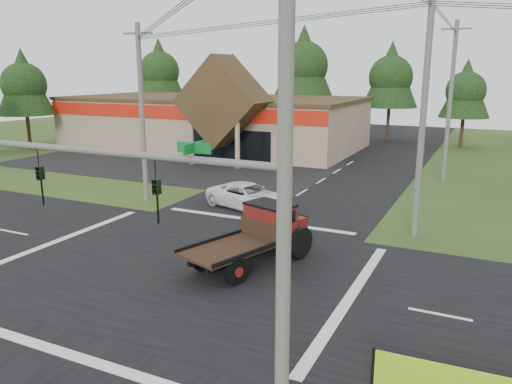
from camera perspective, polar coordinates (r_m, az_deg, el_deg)
The scene contains 18 objects.
ground at distance 20.94m, azimuth -8.33°, elevation -8.31°, with size 120.00×120.00×0.00m, color #2B4317.
road_ns at distance 20.93m, azimuth -8.33°, elevation -8.28°, with size 12.00×120.00×0.02m, color black.
road_ew at distance 20.93m, azimuth -8.33°, elevation -8.28°, with size 120.00×12.00×0.02m, color black.
parking_apron at distance 43.73m, azimuth -9.84°, elevation 3.19°, with size 28.00×14.00×0.02m, color black.
cvs_building at distance 53.09m, azimuth -4.86°, elevation 8.16°, with size 30.40×18.20×9.19m.
traffic_signal_mast at distance 10.53m, azimuth -5.34°, elevation -4.92°, with size 8.12×0.24×7.00m.
utility_pole_nr at distance 9.47m, azimuth 3.28°, elevation 0.64°, with size 2.00×0.30×11.00m.
utility_pole_nw at distance 30.73m, azimuth -12.90°, elevation 8.83°, with size 2.00×0.30×10.50m.
utility_pole_ne at distance 24.31m, azimuth 18.59°, elevation 8.49°, with size 2.00×0.30×11.50m.
utility_pole_n at distance 38.22m, azimuth 21.30°, elevation 9.66°, with size 2.00×0.30×11.20m.
tree_row_a at distance 69.43m, azimuth -10.99°, elevation 13.59°, with size 6.72×6.72×12.12m.
tree_row_b at distance 65.81m, azimuth -2.66°, elevation 12.66°, with size 5.60×5.60×10.10m.
tree_row_c at distance 60.79m, azimuth 5.47°, elevation 14.44°, with size 7.28×7.28×13.13m.
tree_row_d at distance 59.08m, azimuth 15.16°, elevation 12.77°, with size 6.16×6.16×11.11m.
tree_row_e at distance 56.16m, azimuth 22.86°, elevation 10.79°, with size 5.04×5.04×9.09m.
tree_side_w at distance 56.11m, azimuth -25.03°, elevation 11.28°, with size 5.60×5.60×10.10m.
antique_flatbed_truck at distance 20.30m, azimuth -0.63°, elevation -5.16°, with size 2.25×5.90×2.47m, color #61170D, non-canonical shape.
white_pickup at distance 28.97m, azimuth -0.94°, elevation -0.46°, with size 2.40×5.21×1.45m, color white.
Camera 1 is at (10.98, -16.05, 7.76)m, focal length 35.00 mm.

